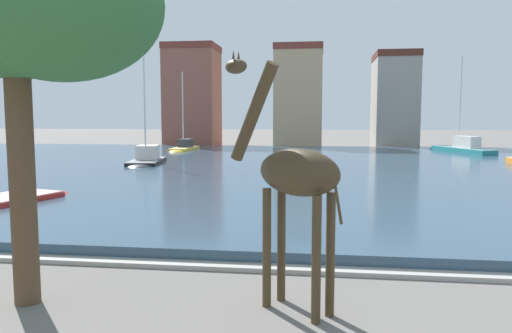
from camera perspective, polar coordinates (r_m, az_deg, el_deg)
harbor_water at (r=36.12m, az=1.40°, el=-0.05°), size 85.11×47.01×0.40m
quay_edge_coping at (r=13.15m, az=-10.22°, el=-11.09°), size 85.11×0.50×0.12m
giraffe_statue at (r=9.65m, az=4.20°, el=-1.21°), size 2.69×2.09×5.25m
sailboat_yellow at (r=52.16m, az=-8.41°, el=2.04°), size 1.74×7.00×8.53m
sailboat_black at (r=37.70m, az=-12.63°, el=0.60°), size 3.15×6.83×8.20m
sailboat_teal at (r=52.67m, az=22.46°, el=1.85°), size 4.52×9.74×9.80m
shade_tree at (r=11.11m, az=-25.98°, el=16.25°), size 5.52×5.47×7.61m
townhouse_corner_house at (r=65.11m, az=-7.37°, el=8.12°), size 6.63×6.27×13.16m
townhouse_wide_warehouse at (r=61.86m, az=4.98°, el=8.03°), size 5.91×6.24×12.64m
townhouse_narrow_midrow at (r=64.82m, az=15.75°, el=7.37°), size 5.21×7.96×11.82m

